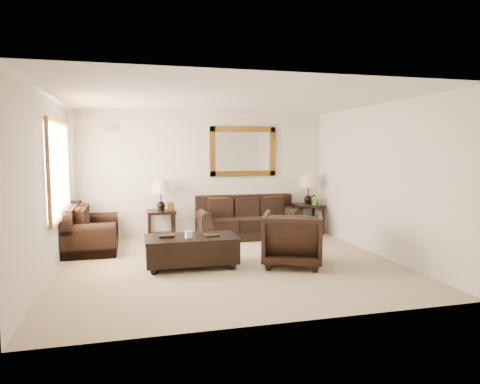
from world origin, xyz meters
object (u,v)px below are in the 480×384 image
object	(u,v)px
loveseat	(89,233)
armchair	(293,236)
end_table_left	(161,201)
sofa	(248,222)
end_table_right	(308,195)
coffee_table	(191,248)

from	to	relation	value
loveseat	armchair	distance (m)	3.85
loveseat	end_table_left	size ratio (longest dim) A/B	1.21
sofa	end_table_right	world-z (taller)	end_table_right
armchair	sofa	bearing A→B (deg)	-64.01
end_table_right	loveseat	bearing A→B (deg)	-173.48
end_table_right	end_table_left	bearing A→B (deg)	179.76
sofa	armchair	size ratio (longest dim) A/B	2.25
end_table_left	armchair	world-z (taller)	end_table_left
loveseat	coffee_table	xyz separation A→B (m)	(1.71, -1.63, -0.01)
loveseat	armchair	world-z (taller)	armchair
end_table_right	armchair	size ratio (longest dim) A/B	1.38
sofa	end_table_left	size ratio (longest dim) A/B	1.71
end_table_right	armchair	xyz separation A→B (m)	(-1.32, -2.45, -0.39)
end_table_right	coffee_table	distance (m)	3.70
end_table_left	sofa	bearing A→B (deg)	-3.13
sofa	loveseat	xyz separation A→B (m)	(-3.22, -0.45, -0.00)
coffee_table	armchair	size ratio (longest dim) A/B	1.53
sofa	loveseat	distance (m)	3.25
end_table_left	end_table_right	xyz separation A→B (m)	(3.28, -0.01, 0.04)
loveseat	armchair	xyz separation A→B (m)	(3.34, -1.91, 0.16)
sofa	end_table_right	size ratio (longest dim) A/B	1.63
end_table_left	armchair	bearing A→B (deg)	-51.54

